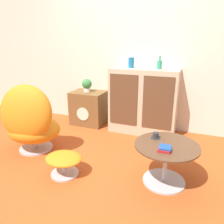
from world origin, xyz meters
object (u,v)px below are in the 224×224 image
(ottoman, at_px, (64,160))
(vase_inner_left, at_px, (159,64))
(potted_plant, at_px, (87,85))
(teacup, at_px, (156,136))
(tv_console, at_px, (89,108))
(sideboard, at_px, (143,101))
(coffee_table, at_px, (166,158))
(book_stack, at_px, (165,149))
(vase_leftmost, at_px, (131,63))
(egg_chair, at_px, (30,122))

(ottoman, bearing_deg, vase_inner_left, 64.33)
(potted_plant, xyz_separation_m, teacup, (1.40, -1.12, -0.24))
(tv_console, relative_size, vase_inner_left, 2.97)
(teacup, bearing_deg, vase_inner_left, 99.84)
(potted_plant, relative_size, teacup, 2.17)
(sideboard, height_order, ottoman, sideboard)
(vase_inner_left, bearing_deg, sideboard, -178.96)
(tv_console, height_order, coffee_table, tv_console)
(ottoman, height_order, book_stack, book_stack)
(coffee_table, height_order, teacup, teacup)
(vase_leftmost, height_order, vase_inner_left, vase_inner_left)
(ottoman, bearing_deg, egg_chair, 156.21)
(egg_chair, distance_m, book_stack, 1.75)
(tv_console, distance_m, coffee_table, 1.96)
(potted_plant, bearing_deg, teacup, -38.66)
(ottoman, bearing_deg, tv_console, 107.04)
(egg_chair, bearing_deg, ottoman, -23.79)
(coffee_table, bearing_deg, tv_console, 140.80)
(vase_inner_left, relative_size, book_stack, 1.51)
(egg_chair, relative_size, potted_plant, 4.27)
(teacup, distance_m, book_stack, 0.28)
(sideboard, height_order, potted_plant, sideboard)
(sideboard, xyz_separation_m, coffee_table, (0.54, -1.24, -0.23))
(book_stack, bearing_deg, tv_console, 137.83)
(ottoman, xyz_separation_m, coffee_table, (1.06, 0.27, 0.11))
(vase_leftmost, bearing_deg, egg_chair, -129.36)
(sideboard, distance_m, ottoman, 1.63)
(vase_inner_left, distance_m, book_stack, 1.55)
(sideboard, height_order, vase_inner_left, vase_inner_left)
(coffee_table, bearing_deg, ottoman, -165.79)
(ottoman, relative_size, teacup, 4.06)
(sideboard, bearing_deg, teacup, -70.03)
(vase_leftmost, bearing_deg, coffee_table, -58.46)
(sideboard, bearing_deg, coffee_table, -66.29)
(tv_console, distance_m, book_stack, 2.05)
(vase_leftmost, bearing_deg, tv_console, -179.76)
(teacup, bearing_deg, vase_leftmost, 119.09)
(coffee_table, relative_size, vase_leftmost, 4.13)
(ottoman, distance_m, coffee_table, 1.10)
(potted_plant, height_order, book_stack, potted_plant)
(sideboard, bearing_deg, potted_plant, 179.92)
(vase_leftmost, bearing_deg, sideboard, -1.01)
(vase_inner_left, bearing_deg, potted_plant, -179.89)
(teacup, bearing_deg, potted_plant, 141.34)
(vase_leftmost, relative_size, book_stack, 1.23)
(potted_plant, height_order, teacup, potted_plant)
(tv_console, bearing_deg, egg_chair, -100.90)
(sideboard, relative_size, coffee_table, 1.59)
(potted_plant, distance_m, teacup, 1.81)
(vase_inner_left, bearing_deg, vase_leftmost, 180.00)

